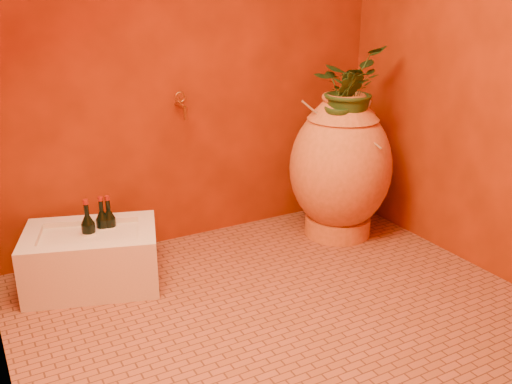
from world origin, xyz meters
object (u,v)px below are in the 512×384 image
stone_basin (92,259)px  wall_tap (181,104)px  wine_bottle_c (89,235)px  amphora (340,167)px  wine_bottle_a (110,228)px  wine_bottle_b (103,229)px

stone_basin → wall_tap: bearing=22.4°
stone_basin → wall_tap: 1.01m
wall_tap → wine_bottle_c: bearing=-159.2°
amphora → wine_bottle_a: bearing=174.1°
wine_bottle_a → wine_bottle_c: (-0.12, -0.04, 0.01)m
amphora → wall_tap: 1.06m
stone_basin → amphora: bearing=-3.1°
stone_basin → wine_bottle_a: (0.13, 0.06, 0.13)m
wine_bottle_a → wall_tap: bearing=21.3°
stone_basin → wine_bottle_c: (0.00, 0.02, 0.13)m
amphora → wine_bottle_a: (-1.43, 0.15, -0.18)m
wine_bottle_b → wine_bottle_c: wine_bottle_c is taller
wine_bottle_c → wall_tap: bearing=20.8°
amphora → wine_bottle_b: size_ratio=3.14×
amphora → wine_bottle_a: size_ratio=3.15×
amphora → wall_tap: wall_tap is taller
wine_bottle_b → wall_tap: size_ratio=1.89×
amphora → stone_basin: bearing=176.9°
wine_bottle_b → stone_basin: bearing=-142.2°
stone_basin → wine_bottle_b: (0.09, 0.07, 0.13)m
wine_bottle_a → wall_tap: wall_tap is taller
wine_bottle_c → stone_basin: bearing=-94.5°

